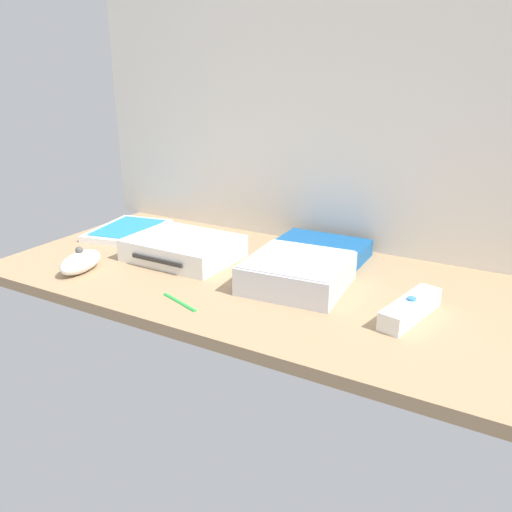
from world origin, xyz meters
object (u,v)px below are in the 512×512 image
(mini_computer, at_px, (297,272))
(remote_nunchuk, at_px, (81,262))
(game_case, at_px, (128,230))
(stylus_pen, at_px, (180,301))
(network_router, at_px, (321,249))
(game_console, at_px, (183,248))
(remote_wand, at_px, (411,309))

(mini_computer, distance_m, remote_nunchuk, 0.41)
(remote_nunchuk, bearing_deg, game_case, 106.87)
(stylus_pen, bearing_deg, network_router, 70.22)
(game_console, xyz_separation_m, network_router, (0.24, 0.15, -0.00))
(game_console, relative_size, network_router, 1.16)
(network_router, xyz_separation_m, remote_nunchuk, (-0.36, -0.30, 0.00))
(stylus_pen, bearing_deg, game_case, 143.99)
(mini_computer, distance_m, network_router, 0.16)
(game_console, xyz_separation_m, remote_nunchuk, (-0.12, -0.16, -0.00))
(mini_computer, distance_m, stylus_pen, 0.21)
(network_router, height_order, stylus_pen, network_router)
(network_router, bearing_deg, game_case, -172.22)
(remote_nunchuk, height_order, stylus_pen, remote_nunchuk)
(stylus_pen, bearing_deg, remote_wand, 21.30)
(remote_nunchuk, bearing_deg, network_router, 34.46)
(remote_nunchuk, distance_m, stylus_pen, 0.25)
(network_router, bearing_deg, game_console, -150.13)
(game_console, bearing_deg, remote_wand, -4.62)
(mini_computer, bearing_deg, remote_nunchuk, -159.99)
(mini_computer, distance_m, game_case, 0.49)
(game_console, distance_m, game_case, 0.23)
(remote_wand, bearing_deg, mini_computer, -175.34)
(game_case, xyz_separation_m, network_router, (0.46, 0.07, 0.01))
(network_router, distance_m, remote_wand, 0.30)
(stylus_pen, bearing_deg, game_console, 125.32)
(game_console, bearing_deg, mini_computer, -3.21)
(game_case, distance_m, stylus_pen, 0.42)
(game_console, xyz_separation_m, stylus_pen, (0.12, -0.18, -0.02))
(remote_wand, xyz_separation_m, stylus_pen, (-0.34, -0.13, -0.01))
(remote_wand, xyz_separation_m, remote_nunchuk, (-0.59, -0.12, 0.01))
(game_case, relative_size, stylus_pen, 2.36)
(game_console, relative_size, remote_nunchuk, 2.04)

